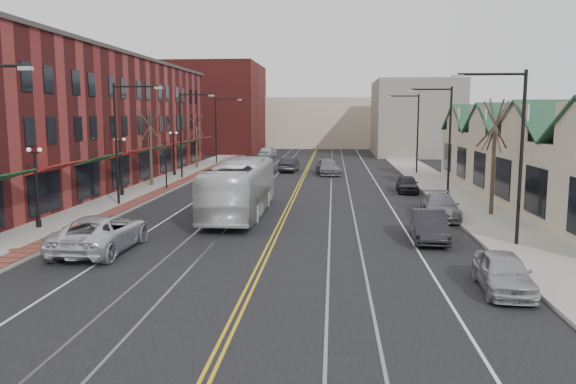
% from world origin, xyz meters
% --- Properties ---
extents(ground, '(160.00, 160.00, 0.00)m').
position_xyz_m(ground, '(0.00, 0.00, 0.00)').
color(ground, black).
rests_on(ground, ground).
extents(sidewalk_left, '(4.00, 120.00, 0.15)m').
position_xyz_m(sidewalk_left, '(-12.00, 20.00, 0.07)').
color(sidewalk_left, gray).
rests_on(sidewalk_left, ground).
extents(sidewalk_right, '(4.00, 120.00, 0.15)m').
position_xyz_m(sidewalk_right, '(12.00, 20.00, 0.07)').
color(sidewalk_right, gray).
rests_on(sidewalk_right, ground).
extents(building_left, '(10.00, 50.00, 11.00)m').
position_xyz_m(building_left, '(-19.00, 27.00, 5.50)').
color(building_left, maroon).
rests_on(building_left, ground).
extents(building_right, '(8.00, 36.00, 4.60)m').
position_xyz_m(building_right, '(18.00, 20.00, 2.30)').
color(building_right, tan).
rests_on(building_right, ground).
extents(backdrop_left, '(14.00, 18.00, 14.00)m').
position_xyz_m(backdrop_left, '(-16.00, 70.00, 7.00)').
color(backdrop_left, maroon).
rests_on(backdrop_left, ground).
extents(backdrop_mid, '(22.00, 14.00, 9.00)m').
position_xyz_m(backdrop_mid, '(0.00, 85.00, 4.50)').
color(backdrop_mid, tan).
rests_on(backdrop_mid, ground).
extents(backdrop_right, '(12.00, 16.00, 11.00)m').
position_xyz_m(backdrop_right, '(15.00, 65.00, 5.50)').
color(backdrop_right, slate).
rests_on(backdrop_right, ground).
extents(streetlight_l_1, '(3.33, 0.25, 8.00)m').
position_xyz_m(streetlight_l_1, '(-11.05, 16.00, 5.03)').
color(streetlight_l_1, black).
rests_on(streetlight_l_1, sidewalk_left).
extents(streetlight_l_2, '(3.33, 0.25, 8.00)m').
position_xyz_m(streetlight_l_2, '(-11.05, 32.00, 5.03)').
color(streetlight_l_2, black).
rests_on(streetlight_l_2, sidewalk_left).
extents(streetlight_l_3, '(3.33, 0.25, 8.00)m').
position_xyz_m(streetlight_l_3, '(-11.05, 48.00, 5.03)').
color(streetlight_l_3, black).
rests_on(streetlight_l_3, sidewalk_left).
extents(streetlight_r_0, '(3.33, 0.25, 8.00)m').
position_xyz_m(streetlight_r_0, '(11.05, 6.00, 5.03)').
color(streetlight_r_0, black).
rests_on(streetlight_r_0, sidewalk_right).
extents(streetlight_r_1, '(3.33, 0.25, 8.00)m').
position_xyz_m(streetlight_r_1, '(11.05, 22.00, 5.03)').
color(streetlight_r_1, black).
rests_on(streetlight_r_1, sidewalk_right).
extents(streetlight_r_2, '(3.33, 0.25, 8.00)m').
position_xyz_m(streetlight_r_2, '(11.05, 38.00, 5.03)').
color(streetlight_r_2, black).
rests_on(streetlight_r_2, sidewalk_right).
extents(lamppost_l_1, '(0.84, 0.28, 4.27)m').
position_xyz_m(lamppost_l_1, '(-12.80, 8.00, 2.20)').
color(lamppost_l_1, black).
rests_on(lamppost_l_1, sidewalk_left).
extents(lamppost_l_2, '(0.84, 0.28, 4.27)m').
position_xyz_m(lamppost_l_2, '(-12.80, 20.00, 2.20)').
color(lamppost_l_2, black).
rests_on(lamppost_l_2, sidewalk_left).
extents(lamppost_l_3, '(0.84, 0.28, 4.27)m').
position_xyz_m(lamppost_l_3, '(-12.80, 34.00, 2.20)').
color(lamppost_l_3, black).
rests_on(lamppost_l_3, sidewalk_left).
extents(tree_left_near, '(1.78, 1.37, 6.48)m').
position_xyz_m(tree_left_near, '(-12.50, 26.00, 3.51)').
color(tree_left_near, '#382B21').
rests_on(tree_left_near, sidewalk_left).
extents(tree_left_far, '(1.66, 1.28, 6.02)m').
position_xyz_m(tree_left_far, '(-12.50, 42.00, 3.28)').
color(tree_left_far, '#382B21').
rests_on(tree_left_far, sidewalk_left).
extents(tree_right_mid, '(1.90, 1.46, 6.93)m').
position_xyz_m(tree_right_mid, '(12.50, 14.00, 3.75)').
color(tree_right_mid, '#382B21').
rests_on(tree_right_mid, sidewalk_right).
extents(manhole_mid, '(0.60, 0.60, 0.02)m').
position_xyz_m(manhole_mid, '(-11.20, 3.00, 0.16)').
color(manhole_mid, '#592D19').
rests_on(manhole_mid, sidewalk_left).
extents(manhole_far, '(0.60, 0.60, 0.02)m').
position_xyz_m(manhole_far, '(-11.20, 8.00, 0.16)').
color(manhole_far, '#592D19').
rests_on(manhole_far, sidewalk_left).
extents(traffic_signal, '(0.18, 0.15, 3.80)m').
position_xyz_m(traffic_signal, '(-10.60, 24.00, 2.35)').
color(traffic_signal, black).
rests_on(traffic_signal, sidewalk_left).
extents(transit_bus, '(2.85, 12.14, 3.38)m').
position_xyz_m(transit_bus, '(-2.71, 13.02, 1.69)').
color(transit_bus, silver).
rests_on(transit_bus, ground).
extents(parked_suv, '(2.89, 6.09, 1.68)m').
position_xyz_m(parked_suv, '(-7.50, 3.67, 0.84)').
color(parked_suv, silver).
rests_on(parked_suv, ground).
extents(parked_car_a, '(1.85, 4.14, 1.38)m').
position_xyz_m(parked_car_a, '(8.89, -0.83, 0.69)').
color(parked_car_a, '#A1A2A8').
rests_on(parked_car_a, ground).
extents(parked_car_b, '(1.85, 4.60, 1.49)m').
position_xyz_m(parked_car_b, '(7.63, 7.01, 0.74)').
color(parked_car_b, black).
rests_on(parked_car_b, ground).
extents(parked_car_c, '(2.33, 5.08, 1.44)m').
position_xyz_m(parked_car_c, '(9.29, 13.03, 0.72)').
color(parked_car_c, slate).
rests_on(parked_car_c, ground).
extents(parked_car_d, '(1.76, 4.04, 1.35)m').
position_xyz_m(parked_car_d, '(8.78, 24.14, 0.68)').
color(parked_car_d, black).
rests_on(parked_car_d, ground).
extents(distant_car_left, '(1.97, 4.76, 1.53)m').
position_xyz_m(distant_car_left, '(-1.76, 39.29, 0.77)').
color(distant_car_left, '#222227').
rests_on(distant_car_left, ground).
extents(distant_car_right, '(2.86, 5.52, 1.53)m').
position_xyz_m(distant_car_right, '(2.40, 36.68, 0.77)').
color(distant_car_right, slate).
rests_on(distant_car_right, ground).
extents(distant_car_far, '(2.42, 4.97, 1.63)m').
position_xyz_m(distant_car_far, '(-6.30, 58.29, 0.82)').
color(distant_car_far, silver).
rests_on(distant_car_far, ground).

